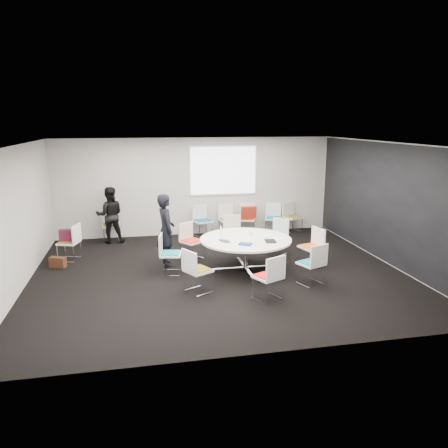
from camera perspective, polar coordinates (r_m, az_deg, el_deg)
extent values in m
cube|color=black|center=(9.69, -0.69, -6.47)|extent=(8.00, 7.00, 0.04)
cube|color=white|center=(9.13, -0.74, 10.54)|extent=(8.00, 7.00, 0.04)
cube|color=#B4AFAA|center=(12.73, -3.68, 4.91)|extent=(8.00, 0.04, 2.80)
cube|color=#B4AFAA|center=(6.00, 5.59, -4.88)|extent=(8.00, 0.04, 2.80)
cube|color=#B4AFAA|center=(9.44, -25.44, 0.63)|extent=(0.04, 7.00, 2.80)
cube|color=#B4AFAA|center=(10.79, 20.77, 2.52)|extent=(0.04, 7.00, 2.80)
cube|color=black|center=(10.77, 20.64, 2.51)|extent=(0.01, 6.94, 2.74)
cube|color=silver|center=(9.86, 2.80, -5.77)|extent=(0.90, 0.90, 0.08)
cylinder|color=silver|center=(9.76, 2.83, -3.97)|extent=(0.10, 0.10, 0.65)
cylinder|color=white|center=(9.66, 2.85, -2.02)|extent=(2.02, 2.02, 0.04)
cube|color=white|center=(12.75, -0.09, 6.98)|extent=(1.90, 0.03, 1.35)
cube|color=silver|center=(10.25, 11.20, -4.26)|extent=(0.52, 0.52, 0.42)
cube|color=white|center=(10.18, 11.26, -3.03)|extent=(0.55, 0.57, 0.04)
cube|color=#CE4D12|center=(10.18, 11.27, -2.87)|extent=(0.48, 0.49, 0.03)
cube|color=white|center=(10.25, 12.23, -1.63)|extent=(0.17, 0.45, 0.42)
cube|color=silver|center=(11.01, 6.81, -2.86)|extent=(0.59, 0.59, 0.42)
cube|color=white|center=(10.95, 6.84, -1.70)|extent=(0.63, 0.64, 0.04)
cube|color=#0A8683|center=(10.94, 6.85, -1.55)|extent=(0.55, 0.55, 0.03)
cube|color=white|center=(11.07, 7.44, -0.32)|extent=(0.33, 0.37, 0.42)
cube|color=silver|center=(11.30, 1.19, -2.34)|extent=(0.44, 0.44, 0.42)
cube|color=white|center=(11.24, 1.19, -1.22)|extent=(0.49, 0.47, 0.04)
cube|color=olive|center=(11.23, 1.19, -1.07)|extent=(0.42, 0.40, 0.03)
cube|color=white|center=(11.38, 1.03, 0.17)|extent=(0.46, 0.06, 0.42)
cube|color=silver|center=(10.56, -4.17, -3.50)|extent=(0.59, 0.59, 0.42)
cube|color=white|center=(10.50, -4.19, -2.30)|extent=(0.63, 0.63, 0.04)
cube|color=red|center=(10.49, -4.20, -2.15)|extent=(0.55, 0.54, 0.03)
cube|color=white|center=(10.58, -5.01, -0.90)|extent=(0.39, 0.31, 0.42)
cube|color=silver|center=(9.63, -6.94, -5.25)|extent=(0.48, 0.48, 0.42)
cube|color=white|center=(9.56, -6.97, -3.94)|extent=(0.51, 0.53, 0.04)
cube|color=#0C8489|center=(9.55, -6.98, -3.77)|extent=(0.44, 0.46, 0.03)
cube|color=white|center=(9.52, -8.27, -2.62)|extent=(0.11, 0.46, 0.42)
cube|color=silver|center=(8.59, -3.37, -7.54)|extent=(0.57, 0.57, 0.42)
cube|color=white|center=(8.51, -3.40, -6.09)|extent=(0.61, 0.62, 0.04)
cube|color=brown|center=(8.50, -3.40, -5.90)|extent=(0.53, 0.53, 0.03)
cube|color=white|center=(8.31, -4.58, -4.90)|extent=(0.25, 0.42, 0.42)
cube|color=silver|center=(8.28, 5.70, -8.39)|extent=(0.56, 0.56, 0.42)
cube|color=white|center=(8.20, 5.74, -6.90)|extent=(0.60, 0.59, 0.04)
cube|color=red|center=(8.19, 5.75, -6.70)|extent=(0.52, 0.51, 0.03)
cube|color=white|center=(7.98, 6.79, -5.76)|extent=(0.43, 0.23, 0.42)
cube|color=silver|center=(9.14, 11.23, -6.46)|extent=(0.55, 0.55, 0.42)
cube|color=white|center=(9.06, 11.29, -5.09)|extent=(0.59, 0.58, 0.04)
cube|color=#0C6383|center=(9.05, 11.30, -4.91)|extent=(0.51, 0.50, 0.03)
cube|color=white|center=(8.85, 12.31, -4.03)|extent=(0.44, 0.20, 0.42)
cube|color=silver|center=(12.62, -2.76, -0.67)|extent=(0.52, 0.52, 0.42)
cube|color=white|center=(12.57, -2.77, 0.35)|extent=(0.57, 0.55, 0.04)
cube|color=#095679|center=(12.56, -2.77, 0.48)|extent=(0.49, 0.48, 0.03)
cube|color=white|center=(12.71, -3.19, 1.55)|extent=(0.45, 0.17, 0.42)
cube|color=silver|center=(12.75, 0.50, -0.51)|extent=(0.47, 0.47, 0.42)
cube|color=white|center=(12.70, 0.50, 0.50)|extent=(0.51, 0.50, 0.04)
cube|color=olive|center=(12.69, 0.50, 0.63)|extent=(0.45, 0.43, 0.03)
cube|color=white|center=(12.84, 0.19, 1.70)|extent=(0.46, 0.10, 0.42)
cube|color=silver|center=(12.88, 2.97, -0.39)|extent=(0.54, 0.54, 0.42)
cube|color=white|center=(12.82, 2.99, 0.61)|extent=(0.58, 0.57, 0.04)
cube|color=red|center=(12.82, 2.99, 0.74)|extent=(0.51, 0.49, 0.03)
cube|color=white|center=(12.98, 3.09, 1.80)|extent=(0.45, 0.19, 0.42)
cube|color=silver|center=(13.05, 6.38, -0.27)|extent=(0.53, 0.53, 0.42)
cube|color=white|center=(13.00, 6.40, 0.72)|extent=(0.57, 0.56, 0.04)
cube|color=#0A7E7C|center=(12.99, 6.41, 0.85)|extent=(0.50, 0.49, 0.03)
cube|color=white|center=(13.16, 6.43, 1.90)|extent=(0.45, 0.18, 0.42)
cube|color=silver|center=(13.26, 8.95, -0.13)|extent=(0.55, 0.55, 0.42)
cube|color=white|center=(13.21, 8.99, 0.84)|extent=(0.60, 0.59, 0.04)
cube|color=brown|center=(13.20, 8.99, 0.97)|extent=(0.52, 0.51, 0.03)
cube|color=white|center=(13.31, 8.40, 1.97)|extent=(0.44, 0.21, 0.42)
cube|color=silver|center=(11.10, -19.52, -3.43)|extent=(0.53, 0.53, 0.42)
cube|color=white|center=(11.03, -19.61, -2.28)|extent=(0.56, 0.57, 0.04)
cube|color=olive|center=(11.03, -19.62, -2.13)|extent=(0.48, 0.49, 0.03)
cube|color=white|center=(10.89, -18.71, -1.16)|extent=(0.17, 0.45, 0.42)
cube|color=silver|center=(12.51, -14.50, -1.21)|extent=(0.46, 0.46, 0.42)
cube|color=white|center=(12.46, -14.56, -0.19)|extent=(0.50, 0.48, 0.04)
cube|color=olive|center=(12.45, -14.57, -0.06)|extent=(0.43, 0.41, 0.03)
cube|color=white|center=(12.61, -14.66, 1.04)|extent=(0.46, 0.08, 0.42)
imported|color=black|center=(10.04, -7.60, -0.78)|extent=(0.48, 0.66, 1.67)
imported|color=black|center=(12.24, -14.68, 1.15)|extent=(0.78, 0.62, 1.54)
imported|color=#333338|center=(9.43, 0.22, -2.18)|extent=(0.33, 0.35, 0.02)
cube|color=silver|center=(9.65, -0.37, -1.09)|extent=(0.04, 0.30, 0.22)
cube|color=black|center=(9.45, 6.08, -2.23)|extent=(0.26, 0.33, 0.02)
cube|color=navy|center=(9.19, 2.82, -2.61)|extent=(0.32, 0.30, 0.03)
cube|color=white|center=(10.00, 5.67, -1.39)|extent=(0.36, 0.36, 0.00)
cube|color=white|center=(9.70, 6.80, -1.89)|extent=(0.35, 0.28, 0.00)
cylinder|color=white|center=(9.91, 3.56, -1.24)|extent=(0.08, 0.08, 0.09)
cube|color=black|center=(9.44, 6.13, -2.29)|extent=(0.15, 0.11, 0.01)
cube|color=#4F152B|center=(10.99, -19.69, -1.38)|extent=(0.42, 0.19, 0.28)
cube|color=#3C2013|center=(10.69, -20.88, -4.68)|extent=(0.39, 0.28, 0.24)
cube|color=#A62514|center=(12.57, 3.24, 1.56)|extent=(0.45, 0.18, 0.36)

